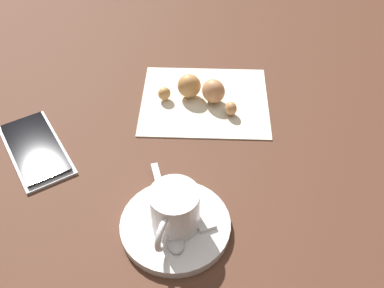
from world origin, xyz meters
The scene contains 8 objects.
ground_plane centered at (0.00, 0.00, 0.00)m, with size 1.80×1.80×0.00m, color #4D2E1F.
saucer centered at (-0.13, 0.04, 0.01)m, with size 0.13×0.13×0.01m, color white.
espresso_cup centered at (-0.13, 0.04, 0.04)m, with size 0.08×0.06×0.06m.
teaspoon centered at (-0.12, 0.04, 0.01)m, with size 0.14×0.04×0.01m.
sugar_packet centered at (-0.11, 0.01, 0.01)m, with size 0.06×0.02×0.01m, color white.
napkin centered at (0.11, -0.02, 0.00)m, with size 0.17×0.20×0.00m, color silver.
croissant centered at (0.11, -0.01, 0.02)m, with size 0.08×0.13×0.04m.
cell_phone centered at (0.01, 0.23, 0.00)m, with size 0.16×0.13×0.01m.
Camera 1 is at (-0.44, 0.03, 0.46)m, focal length 42.27 mm.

